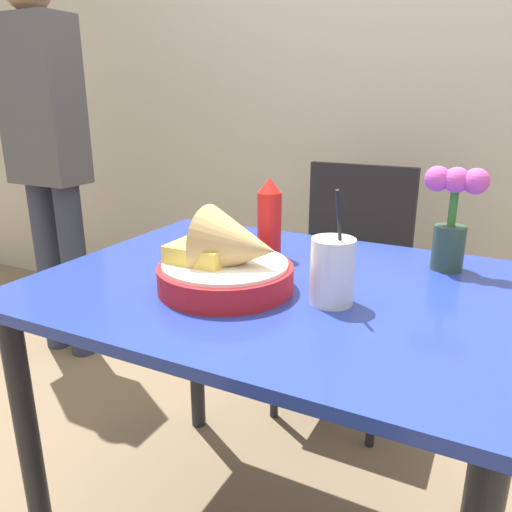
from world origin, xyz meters
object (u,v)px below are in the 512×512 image
at_px(chair_far_window, 351,266).
at_px(ketchup_bottle, 269,219).
at_px(drink_cup, 332,273).
at_px(flower_vase, 452,213).
at_px(person_standing, 47,147).
at_px(food_basket, 230,262).

height_order(chair_far_window, ketchup_bottle, ketchup_bottle).
xyz_separation_m(drink_cup, flower_vase, (0.18, 0.32, 0.07)).
distance_m(chair_far_window, person_standing, 1.34).
distance_m(food_basket, person_standing, 1.41).
distance_m(ketchup_bottle, person_standing, 1.28).
bearing_deg(ketchup_bottle, person_standing, 162.17).
bearing_deg(chair_far_window, person_standing, -169.47).
bearing_deg(ketchup_bottle, food_basket, -83.27).
relative_size(food_basket, flower_vase, 1.19).
bearing_deg(drink_cup, ketchup_bottle, 137.72).
height_order(drink_cup, flower_vase, flower_vase).
relative_size(food_basket, drink_cup, 1.23).
relative_size(ketchup_bottle, drink_cup, 0.87).
bearing_deg(food_basket, chair_far_window, 89.33).
bearing_deg(person_standing, food_basket, -27.23).
bearing_deg(drink_cup, food_basket, -171.64).
bearing_deg(flower_vase, chair_far_window, 125.64).
relative_size(flower_vase, person_standing, 0.15).
bearing_deg(person_standing, ketchup_bottle, -17.83).
bearing_deg(chair_far_window, flower_vase, -54.36).
height_order(chair_far_window, flower_vase, flower_vase).
xyz_separation_m(ketchup_bottle, drink_cup, (0.24, -0.22, -0.04)).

